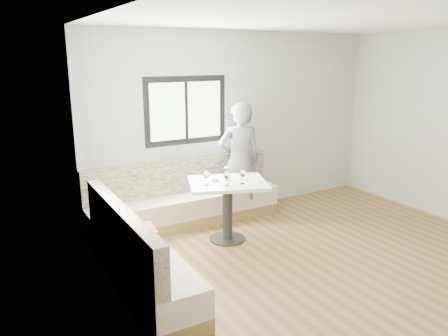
# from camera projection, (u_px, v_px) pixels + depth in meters

# --- Properties ---
(room) EXTENTS (5.01, 5.01, 2.81)m
(room) POSITION_uv_depth(u_px,v_px,m) (347.00, 151.00, 4.79)
(room) COLOR brown
(room) RESTS_ON ground
(banquette) EXTENTS (2.90, 2.80, 0.95)m
(banquette) POSITION_uv_depth(u_px,v_px,m) (168.00, 223.00, 5.64)
(banquette) COLOR olive
(banquette) RESTS_ON ground
(table) EXTENTS (1.21, 1.08, 0.82)m
(table) POSITION_uv_depth(u_px,v_px,m) (227.00, 196.00, 5.79)
(table) COLOR black
(table) RESTS_ON ground
(person) EXTENTS (0.73, 0.57, 1.78)m
(person) POSITION_uv_depth(u_px,v_px,m) (239.00, 161.00, 6.56)
(person) COLOR slate
(person) RESTS_ON ground
(olive_ramekin) EXTENTS (0.10, 0.10, 0.04)m
(olive_ramekin) POSITION_uv_depth(u_px,v_px,m) (215.00, 179.00, 5.76)
(olive_ramekin) COLOR white
(olive_ramekin) RESTS_ON table
(wine_glass_a) EXTENTS (0.09, 0.09, 0.19)m
(wine_glass_a) POSITION_uv_depth(u_px,v_px,m) (207.00, 175.00, 5.54)
(wine_glass_a) COLOR white
(wine_glass_a) RESTS_ON table
(wine_glass_b) EXTENTS (0.09, 0.09, 0.19)m
(wine_glass_b) POSITION_uv_depth(u_px,v_px,m) (227.00, 175.00, 5.53)
(wine_glass_b) COLOR white
(wine_glass_b) RESTS_ON table
(wine_glass_c) EXTENTS (0.09, 0.09, 0.19)m
(wine_glass_c) POSITION_uv_depth(u_px,v_px,m) (243.00, 174.00, 5.60)
(wine_glass_c) COLOR white
(wine_glass_c) RESTS_ON table
(wine_glass_d) EXTENTS (0.09, 0.09, 0.19)m
(wine_glass_d) POSITION_uv_depth(u_px,v_px,m) (227.00, 170.00, 5.80)
(wine_glass_d) COLOR white
(wine_glass_d) RESTS_ON table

